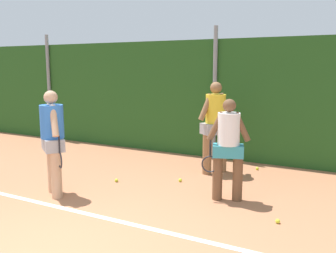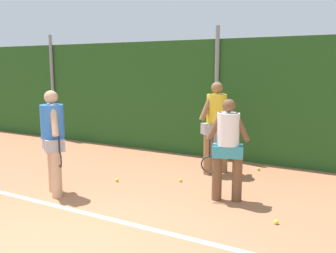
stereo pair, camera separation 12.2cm
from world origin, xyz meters
name	(u,v)px [view 2 (the right image)]	position (x,y,z in m)	size (l,w,h in m)	color
ground_plane	(122,212)	(0.00, 1.67, 0.00)	(28.48, 28.48, 0.00)	#B2704C
hedge_fence_backdrop	(219,100)	(0.00, 5.68, 1.42)	(18.51, 0.25, 2.85)	#23511E
fence_post_left	(53,88)	(-5.34, 5.51, 1.57)	(0.10, 0.10, 3.14)	gray
fence_post_center	(216,94)	(0.00, 5.51, 1.57)	(0.10, 0.10, 3.14)	gray
court_baseline_paint	(110,219)	(0.00, 1.37, 0.00)	(13.53, 0.10, 0.01)	white
player_foreground_near	(53,137)	(-1.51, 1.78, 1.02)	(0.73, 0.56, 1.82)	tan
player_midcourt	(228,145)	(1.22, 2.94, 0.95)	(0.74, 0.43, 1.70)	brown
player_backcourt_far	(216,123)	(0.46, 4.36, 1.07)	(0.60, 0.67, 1.91)	#8C603D
tennis_ball_1	(276,222)	(2.18, 2.37, 0.03)	(0.07, 0.07, 0.07)	#CCDB33
tennis_ball_5	(117,180)	(-0.99, 2.87, 0.03)	(0.07, 0.07, 0.07)	#CCDB33
tennis_ball_7	(181,180)	(0.10, 3.46, 0.03)	(0.07, 0.07, 0.07)	#CCDB33
tennis_ball_9	(259,169)	(1.21, 4.99, 0.03)	(0.07, 0.07, 0.07)	#CCDB33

